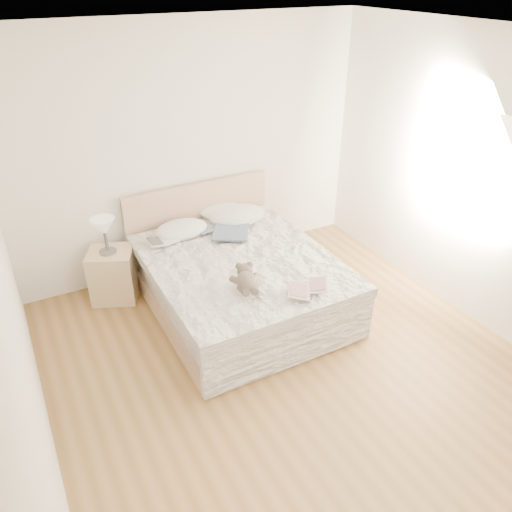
% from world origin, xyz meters
% --- Properties ---
extents(floor, '(4.00, 4.50, 0.00)m').
position_xyz_m(floor, '(0.00, 0.00, 0.00)').
color(floor, brown).
rests_on(floor, ground).
extents(ceiling, '(4.00, 4.50, 0.00)m').
position_xyz_m(ceiling, '(0.00, 0.00, 2.70)').
color(ceiling, white).
rests_on(ceiling, ground).
extents(wall_back, '(4.00, 0.02, 2.70)m').
position_xyz_m(wall_back, '(0.00, 2.25, 1.35)').
color(wall_back, white).
rests_on(wall_back, ground).
extents(wall_left, '(0.02, 4.50, 2.70)m').
position_xyz_m(wall_left, '(-2.00, 0.00, 1.35)').
color(wall_left, white).
rests_on(wall_left, ground).
extents(wall_right, '(0.02, 4.50, 2.70)m').
position_xyz_m(wall_right, '(2.00, 0.00, 1.35)').
color(wall_right, white).
rests_on(wall_right, ground).
extents(window, '(0.02, 1.30, 1.10)m').
position_xyz_m(window, '(1.99, 0.30, 1.45)').
color(window, white).
rests_on(window, wall_right).
extents(bed, '(1.72, 2.14, 1.00)m').
position_xyz_m(bed, '(0.00, 1.19, 0.31)').
color(bed, tan).
rests_on(bed, floor).
extents(nightstand, '(0.57, 0.55, 0.56)m').
position_xyz_m(nightstand, '(-1.09, 1.93, 0.28)').
color(nightstand, tan).
rests_on(nightstand, floor).
extents(table_lamp, '(0.31, 0.31, 0.38)m').
position_xyz_m(table_lamp, '(-1.11, 1.92, 0.83)').
color(table_lamp, '#534E47').
rests_on(table_lamp, nightstand).
extents(pillow_left, '(0.58, 0.41, 0.17)m').
position_xyz_m(pillow_left, '(-0.31, 1.90, 0.64)').
color(pillow_left, white).
rests_on(pillow_left, bed).
extents(pillow_middle, '(0.69, 0.62, 0.17)m').
position_xyz_m(pillow_middle, '(0.28, 2.09, 0.64)').
color(pillow_middle, white).
rests_on(pillow_middle, bed).
extents(pillow_right, '(0.71, 0.53, 0.20)m').
position_xyz_m(pillow_right, '(0.37, 1.93, 0.64)').
color(pillow_right, white).
rests_on(pillow_right, bed).
extents(blouse, '(0.82, 0.83, 0.02)m').
position_xyz_m(blouse, '(0.17, 1.68, 0.63)').
color(blouse, '#3A4D65').
rests_on(blouse, bed).
extents(photo_book, '(0.35, 0.25, 0.03)m').
position_xyz_m(photo_book, '(-0.57, 1.77, 0.63)').
color(photo_book, white).
rests_on(photo_book, bed).
extents(childrens_book, '(0.47, 0.44, 0.03)m').
position_xyz_m(childrens_book, '(0.27, 0.32, 0.63)').
color(childrens_book, beige).
rests_on(childrens_book, bed).
extents(teddy_bear, '(0.31, 0.37, 0.17)m').
position_xyz_m(teddy_bear, '(-0.21, 0.56, 0.65)').
color(teddy_bear, brown).
rests_on(teddy_bear, bed).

